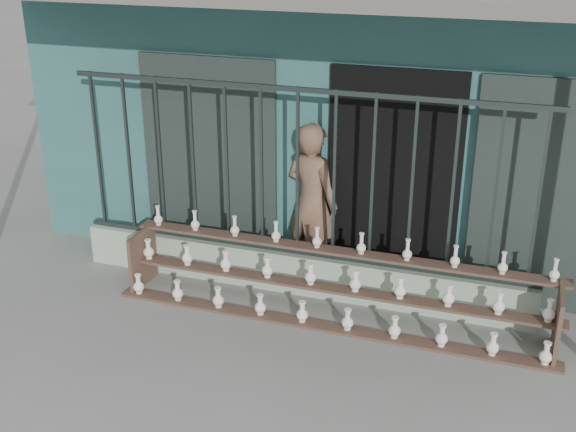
% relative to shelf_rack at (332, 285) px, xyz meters
% --- Properties ---
extents(ground, '(60.00, 60.00, 0.00)m').
position_rel_shelf_rack_xyz_m(ground, '(-0.50, -0.89, -0.36)').
color(ground, slate).
extents(workshop_building, '(7.40, 6.60, 3.21)m').
position_rel_shelf_rack_xyz_m(workshop_building, '(-0.50, 3.34, 1.26)').
color(workshop_building, '#2B5C5A').
rests_on(workshop_building, ground).
extents(parapet_wall, '(5.00, 0.20, 0.45)m').
position_rel_shelf_rack_xyz_m(parapet_wall, '(-0.50, 0.41, -0.13)').
color(parapet_wall, '#9FB399').
rests_on(parapet_wall, ground).
extents(security_fence, '(5.00, 0.04, 1.80)m').
position_rel_shelf_rack_xyz_m(security_fence, '(-0.50, 0.41, 0.99)').
color(security_fence, '#283330').
rests_on(security_fence, parapet_wall).
extents(shelf_rack, '(4.50, 0.68, 0.85)m').
position_rel_shelf_rack_xyz_m(shelf_rack, '(0.00, 0.00, 0.00)').
color(shelf_rack, brown).
rests_on(shelf_rack, ground).
extents(elderly_woman, '(0.77, 0.64, 1.79)m').
position_rel_shelf_rack_xyz_m(elderly_woman, '(-0.46, 0.80, 0.54)').
color(elderly_woman, brown).
rests_on(elderly_woman, ground).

